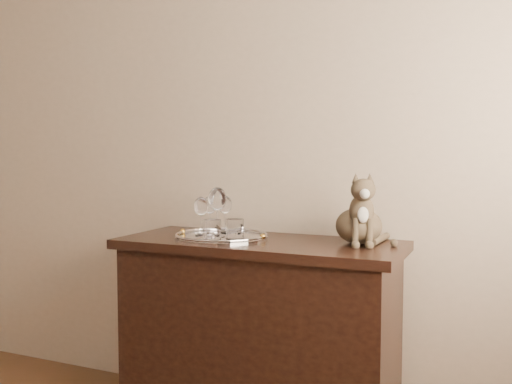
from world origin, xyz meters
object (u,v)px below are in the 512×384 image
wine_glass_c (201,216)px  cat (359,208)px  wine_glass_a (210,215)px  wine_glass_d (217,212)px  wine_glass_b (225,214)px  tray (221,237)px  sideboard (259,339)px  tumbler_b (212,230)px  tumbler_a (235,229)px

wine_glass_c → cat: cat is taller
wine_glass_a → wine_glass_d: wine_glass_d is taller
wine_glass_b → tray: bearing=-71.5°
sideboard → wine_glass_c: 0.58m
wine_glass_d → sideboard: bearing=4.0°
wine_glass_d → wine_glass_c: bearing=-168.1°
tray → wine_glass_c: bearing=-165.4°
wine_glass_b → tumbler_b: (0.05, -0.22, -0.04)m
tumbler_a → cat: (0.49, 0.15, 0.10)m
sideboard → tray: 0.46m
wine_glass_c → tumbler_b: size_ratio=1.96×
wine_glass_b → cat: bearing=-0.4°
wine_glass_b → tumbler_a: bearing=-50.9°
cat → sideboard: bearing=170.6°
wine_glass_c → tumbler_b: (0.11, -0.10, -0.04)m
tumbler_b → tumbler_a: bearing=43.5°
wine_glass_a → wine_glass_b: size_ratio=1.00×
tumbler_a → cat: size_ratio=0.29×
wine_glass_a → tumbler_b: wine_glass_a is taller
tray → wine_glass_a: 0.14m
wine_glass_a → tumbler_a: 0.22m
tumbler_b → tray: bearing=99.4°
tray → wine_glass_d: wine_glass_d is taller
cat → tumbler_b: bearing=179.8°
wine_glass_d → tray: bearing=26.0°
wine_glass_b → tumbler_a: wine_glass_b is taller
wine_glass_d → tumbler_a: wine_glass_d is taller
wine_glass_c → wine_glass_d: wine_glass_d is taller
wine_glass_a → tumbler_a: bearing=-32.9°
sideboard → wine_glass_b: size_ratio=7.15×
wine_glass_a → wine_glass_c: 0.08m
tumbler_a → wine_glass_b: bearing=129.1°
wine_glass_a → wine_glass_b: 0.07m
wine_glass_a → wine_glass_b: same height
wine_glass_b → cat: (0.61, -0.00, 0.05)m
wine_glass_b → wine_glass_d: bearing=-81.0°
wine_glass_d → tumbler_a: bearing=-24.9°
wine_glass_c → tumbler_a: bearing=-11.0°
wine_glass_a → tumbler_b: (0.11, -0.18, -0.04)m
tumbler_b → wine_glass_b: bearing=103.4°
wine_glass_c → wine_glass_d: 0.08m
tray → wine_glass_b: bearing=108.5°
tray → tumbler_b: size_ratio=4.67×
wine_glass_c → sideboard: bearing=6.2°
tray → wine_glass_b: wine_glass_b is taller
wine_glass_a → wine_glass_d: bearing=-42.8°
wine_glass_b → wine_glass_a: bearing=-146.1°
wine_glass_b → wine_glass_d: 0.11m
wine_glass_c → tumbler_a: wine_glass_c is taller
sideboard → tumbler_b: tumbler_b is taller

